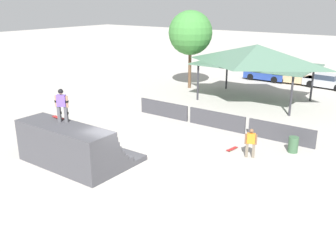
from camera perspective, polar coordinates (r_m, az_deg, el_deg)
The scene contains 13 objects.
ground_plane at distance 17.93m, azimuth -7.02°, elevation -6.85°, with size 160.00×160.00×0.00m, color #ADA8A0.
quarter_pipe_ramp at distance 18.80m, azimuth -14.44°, elevation -3.12°, with size 5.31×3.74×2.09m.
skater_on_deck at distance 18.47m, azimuth -15.89°, elevation 3.36°, with size 0.68×0.47×1.63m.
skateboard_on_deck at distance 19.31m, azimuth -16.39°, elevation 1.24°, with size 0.84×0.32×0.09m.
bystander_walking at distance 19.44m, azimuth 12.50°, elevation -2.33°, with size 0.61×0.35×1.54m.
skateboard_on_ground at distance 20.47m, azimuth 9.70°, elevation -3.47°, with size 0.33×0.86×0.09m.
barrier_fence at distance 23.67m, azimuth 7.42°, elevation 0.92°, with size 12.16×0.12×1.05m.
pavilion_shelter at distance 30.24m, azimuth 13.38°, elevation 10.49°, with size 8.83×5.83×4.44m.
tree_beside_pavilion at distance 33.94m, azimuth 3.43°, elevation 13.97°, with size 3.87×3.87×6.87m.
trash_bin at distance 20.85m, azimuth 18.54°, elevation -2.70°, with size 0.52×0.52×0.85m, color #385B3D.
parked_car_blue at distance 39.11m, azimuth 14.59°, elevation 7.65°, with size 4.06×1.78×1.27m.
parked_car_tan at distance 38.31m, azimuth 18.82°, elevation 7.03°, with size 4.29×2.01×1.27m.
parked_car_silver at distance 37.38m, azimuth 23.06°, elevation 6.27°, with size 4.20×2.10×1.27m.
Camera 1 is at (11.17, -11.73, 7.68)m, focal length 40.00 mm.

